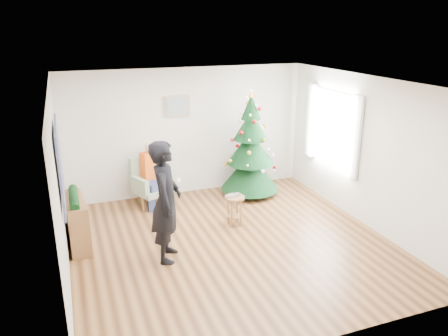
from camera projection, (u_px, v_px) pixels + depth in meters
name	position (u px, v px, depth m)	size (l,w,h in m)	color
floor	(231.00, 243.00, 7.12)	(5.00, 5.00, 0.00)	brown
ceiling	(232.00, 83.00, 6.30)	(5.00, 5.00, 0.00)	white
wall_back	(187.00, 132.00, 8.94)	(5.00, 5.00, 0.00)	silver
wall_front	(319.00, 240.00, 4.49)	(5.00, 5.00, 0.00)	silver
wall_left	(59.00, 188.00, 5.89)	(5.00, 5.00, 0.00)	silver
wall_right	(366.00, 152.00, 7.54)	(5.00, 5.00, 0.00)	silver
window_panel	(333.00, 128.00, 8.35)	(0.04, 1.30, 1.40)	white
curtains	(331.00, 129.00, 8.35)	(0.05, 1.75, 1.50)	white
christmas_tree	(250.00, 149.00, 8.91)	(1.20, 1.20, 2.16)	#3F2816
stool	(235.00, 210.00, 7.72)	(0.35, 0.35, 0.53)	brown
laptop	(235.00, 196.00, 7.63)	(0.29, 0.19, 0.02)	silver
armchair	(152.00, 188.00, 8.55)	(0.85, 0.83, 0.97)	gray
seated_person	(152.00, 174.00, 8.43)	(0.49, 0.62, 1.27)	navy
standing_man	(166.00, 202.00, 6.40)	(0.68, 0.44, 1.86)	black
game_controller	(179.00, 181.00, 6.35)	(0.04, 0.13, 0.04)	white
console	(77.00, 222.00, 6.95)	(0.30, 1.00, 0.80)	brown
garland	(74.00, 198.00, 6.82)	(0.14, 0.14, 0.90)	black
tapestry	(60.00, 164.00, 6.09)	(0.03, 1.50, 1.15)	black
framed_picture	(177.00, 106.00, 8.67)	(0.52, 0.05, 0.42)	tan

